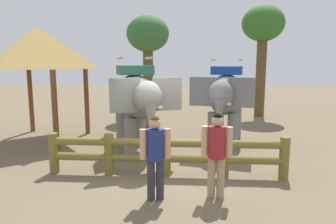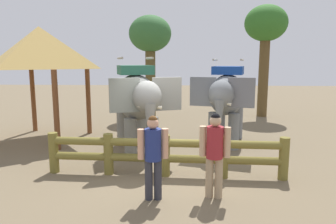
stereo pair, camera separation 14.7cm
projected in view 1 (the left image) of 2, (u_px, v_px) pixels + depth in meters
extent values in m
plane|color=brown|center=(166.00, 175.00, 7.93)|extent=(60.00, 60.00, 0.00)
cylinder|color=olive|center=(54.00, 153.00, 8.02)|extent=(0.24, 0.24, 1.05)
cylinder|color=olive|center=(109.00, 154.00, 7.92)|extent=(0.24, 0.24, 1.05)
cylinder|color=olive|center=(166.00, 155.00, 7.82)|extent=(0.24, 0.24, 1.05)
cylinder|color=olive|center=(224.00, 157.00, 7.72)|extent=(0.24, 0.24, 1.05)
cylinder|color=olive|center=(284.00, 158.00, 7.62)|extent=(0.24, 0.24, 1.05)
cylinder|color=olive|center=(166.00, 158.00, 7.83)|extent=(5.79, 0.40, 0.20)
cylinder|color=olive|center=(166.00, 143.00, 7.77)|extent=(5.79, 0.40, 0.20)
cylinder|color=slate|center=(152.00, 137.00, 9.39)|extent=(0.36, 0.36, 1.21)
cylinder|color=slate|center=(130.00, 139.00, 9.19)|extent=(0.36, 0.36, 1.21)
cylinder|color=slate|center=(140.00, 126.00, 10.93)|extent=(0.36, 0.36, 1.21)
cylinder|color=slate|center=(121.00, 128.00, 10.73)|extent=(0.36, 0.36, 1.21)
ellipsoid|color=slate|center=(135.00, 97.00, 9.88)|extent=(2.06, 2.97, 1.41)
ellipsoid|color=slate|center=(148.00, 97.00, 8.34)|extent=(1.03, 1.12, 0.86)
cube|color=gray|center=(167.00, 94.00, 8.61)|extent=(0.80, 0.39, 0.91)
cube|color=slate|center=(125.00, 95.00, 8.26)|extent=(0.80, 0.39, 0.91)
cone|color=slate|center=(151.00, 124.00, 8.15)|extent=(0.32, 0.32, 1.11)
cone|color=beige|center=(156.00, 107.00, 8.21)|extent=(0.38, 0.22, 0.15)
cone|color=beige|center=(144.00, 108.00, 8.12)|extent=(0.38, 0.22, 0.15)
cube|color=#2C6D51|center=(135.00, 70.00, 9.75)|extent=(1.28, 1.20, 0.28)
cylinder|color=#A59E8C|center=(149.00, 58.00, 9.83)|extent=(0.34, 0.79, 0.07)
cylinder|color=#A59E8C|center=(120.00, 58.00, 9.55)|extent=(0.34, 0.79, 0.07)
cylinder|color=slate|center=(233.00, 131.00, 10.23)|extent=(0.36, 0.36, 1.19)
cylinder|color=slate|center=(213.00, 130.00, 10.41)|extent=(0.36, 0.36, 1.19)
cylinder|color=slate|center=(236.00, 122.00, 11.75)|extent=(0.36, 0.36, 1.19)
cylinder|color=slate|center=(219.00, 121.00, 11.94)|extent=(0.36, 0.36, 1.19)
ellipsoid|color=slate|center=(226.00, 94.00, 10.90)|extent=(1.82, 2.89, 1.39)
ellipsoid|color=slate|center=(221.00, 94.00, 9.38)|extent=(0.96, 1.05, 0.85)
cube|color=slate|center=(241.00, 93.00, 9.31)|extent=(0.80, 0.31, 0.89)
cube|color=slate|center=(202.00, 91.00, 9.63)|extent=(0.80, 0.31, 0.89)
cone|color=slate|center=(219.00, 118.00, 9.19)|extent=(0.32, 0.32, 1.09)
cone|color=beige|center=(225.00, 103.00, 9.16)|extent=(0.37, 0.18, 0.15)
cone|color=beige|center=(214.00, 103.00, 9.25)|extent=(0.37, 0.18, 0.15)
cube|color=navy|center=(227.00, 70.00, 10.77)|extent=(1.20, 1.12, 0.28)
cylinder|color=#A59E8C|center=(241.00, 60.00, 10.59)|extent=(0.27, 0.80, 0.07)
cylinder|color=#A59E8C|center=(214.00, 60.00, 10.84)|extent=(0.27, 0.80, 0.07)
cylinder|color=tan|center=(221.00, 178.00, 6.57)|extent=(0.17, 0.17, 0.87)
cylinder|color=tan|center=(211.00, 177.00, 6.60)|extent=(0.17, 0.17, 0.87)
cylinder|color=maroon|center=(217.00, 142.00, 6.46)|extent=(0.40, 0.40, 0.66)
cylinder|color=tan|center=(229.00, 142.00, 6.41)|extent=(0.14, 0.14, 0.63)
cylinder|color=tan|center=(205.00, 141.00, 6.50)|extent=(0.14, 0.14, 0.63)
sphere|color=tan|center=(217.00, 121.00, 6.39)|extent=(0.24, 0.24, 0.24)
sphere|color=black|center=(218.00, 118.00, 6.38)|extent=(0.19, 0.19, 0.19)
cylinder|color=#2D2E37|center=(160.00, 180.00, 6.49)|extent=(0.16, 0.16, 0.85)
cylinder|color=#2D2E37|center=(151.00, 180.00, 6.47)|extent=(0.16, 0.16, 0.85)
cylinder|color=navy|center=(155.00, 145.00, 6.36)|extent=(0.39, 0.39, 0.65)
cylinder|color=tan|center=(167.00, 144.00, 6.38)|extent=(0.14, 0.14, 0.62)
cylinder|color=tan|center=(143.00, 144.00, 6.33)|extent=(0.14, 0.14, 0.62)
sphere|color=tan|center=(155.00, 123.00, 6.29)|extent=(0.24, 0.24, 0.24)
sphere|color=#593819|center=(155.00, 120.00, 6.28)|extent=(0.18, 0.18, 0.18)
cylinder|color=brown|center=(87.00, 101.00, 12.31)|extent=(0.18, 0.18, 2.60)
cylinder|color=brown|center=(55.00, 111.00, 9.97)|extent=(0.18, 0.18, 2.60)
cylinder|color=brown|center=(31.00, 100.00, 12.71)|extent=(0.18, 0.18, 2.60)
pyramid|color=tan|center=(38.00, 47.00, 11.01)|extent=(3.65, 3.65, 1.47)
cylinder|color=brown|center=(148.00, 82.00, 15.93)|extent=(0.51, 0.51, 3.64)
ellipsoid|color=#316330|center=(148.00, 34.00, 15.55)|extent=(2.12, 2.12, 1.80)
cylinder|color=brown|center=(261.00, 76.00, 16.20)|extent=(0.51, 0.51, 4.17)
ellipsoid|color=#2F6823|center=(263.00, 23.00, 15.78)|extent=(2.13, 2.13, 1.81)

